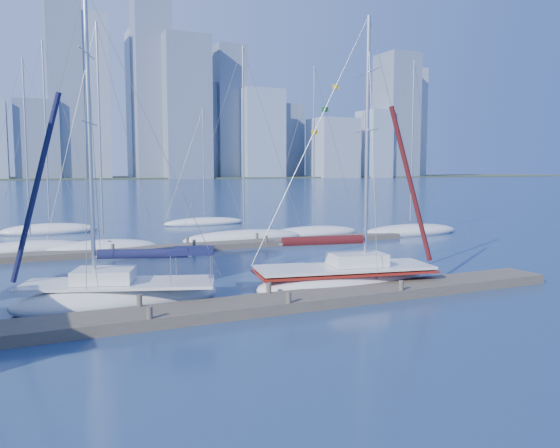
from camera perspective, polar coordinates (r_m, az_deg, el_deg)
name	(u,v)px	position (r m, az deg, el deg)	size (l,w,h in m)	color
ground	(278,308)	(20.87, -0.18, -8.78)	(700.00, 700.00, 0.00)	navy
near_dock	(278,303)	(20.82, -0.18, -8.25)	(26.00, 2.00, 0.40)	#443D32
far_dock	(206,246)	(36.27, -7.79, -2.33)	(30.00, 1.80, 0.36)	#443D32
far_shore	(46,179)	(338.54, -23.26, 4.38)	(800.00, 100.00, 1.50)	#38472D
sailboat_navy	(119,280)	(21.93, -16.49, -5.61)	(8.21, 4.97, 12.44)	silver
sailboat_maroon	(345,267)	(24.29, 6.78, -4.47)	(8.72, 4.18, 12.34)	silver
bg_boat_0	(31,248)	(38.08, -24.60, -2.30)	(7.34, 4.46, 12.39)	silver
bg_boat_1	(103,248)	(36.31, -17.98, -2.36)	(7.25, 4.03, 14.54)	silver
bg_boat_3	(244,237)	(39.92, -3.78, -1.40)	(9.19, 2.62, 14.33)	silver
bg_boat_4	(313,232)	(43.08, 3.50, -0.89)	(8.00, 2.54, 13.49)	silver
bg_boat_5	(410,231)	(45.11, 13.44, -0.72)	(9.27, 5.71, 14.09)	silver
bg_boat_6	(50,229)	(48.65, -22.91, -0.53)	(7.87, 3.97, 15.91)	silver
bg_boat_7	(204,222)	(52.28, -7.90, 0.19)	(8.02, 3.55, 11.21)	silver
skyline	(86,113)	(311.37, -19.59, 10.90)	(502.88, 51.31, 110.36)	#8293A9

